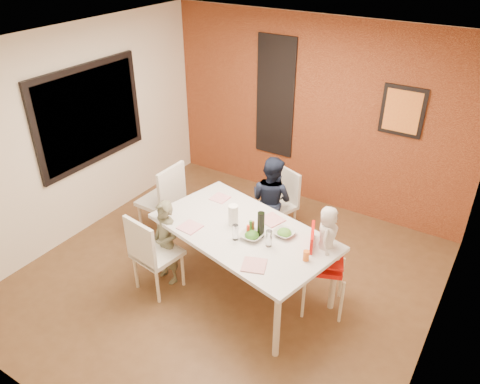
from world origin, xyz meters
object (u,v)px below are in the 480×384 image
Objects in this scene: toddler at (327,237)px; paper_towel_roll at (233,215)px; chair_far at (282,199)px; high_chair at (321,262)px; dining_table at (244,235)px; chair_left at (165,197)px; child_near at (166,242)px; child_far at (271,200)px; wine_bottle at (261,225)px; chair_near at (151,251)px.

toddler is 2.80× the size of paper_towel_roll.
chair_far is 1.49m from high_chair.
high_chair is at bearing 12.89° from dining_table.
chair_left is 0.91m from child_near.
child_near is 1.49m from child_far.
chair_far is 1.71m from child_near.
dining_table is 2.05× the size of chair_left.
wine_bottle is at bearing 85.16° from high_chair.
child_near is 3.64× the size of wine_bottle.
chair_far is 0.75× the size of child_far.
chair_far is (-0.19, 1.26, -0.24)m from dining_table.
wine_bottle is at bearing -3.74° from paper_towel_roll.
chair_left is at bearing 73.98° from toddler.
dining_table is 1.30m from chair_far.
high_chair is at bearing -24.88° from chair_far.
toddler reaches higher than dining_table.
high_chair is at bearing 9.59° from paper_towel_roll.
child_far is at bearing -75.89° from chair_far.
chair_left is at bearing -123.07° from chair_far.
dining_table is 8.89× the size of paper_towel_roll.
dining_table is 0.25m from paper_towel_roll.
high_chair is (1.69, 0.76, 0.05)m from chair_near.
chair_left is 1.55× the size of toddler.
child_far is (0.62, 1.35, 0.08)m from child_near.
high_chair is 1.76m from child_near.
toddler reaches higher than wine_bottle.
toddler is 2.35× the size of wine_bottle.
chair_near is 1.95m from chair_far.
chair_left reaches higher than chair_near.
child_far is 4.17× the size of wine_bottle.
dining_table is 2.05× the size of child_near.
paper_towel_roll is (-0.15, 0.03, 0.20)m from dining_table.
child_far is at bearing -103.47° from chair_near.
chair_left is 1.05× the size of high_chair.
toddler is 0.69m from wine_bottle.
chair_near is at bearing -88.72° from chair_far.
dining_table is at bearing 34.67° from child_near.
chair_near is 0.25m from child_near.
toddler is (0.86, 0.21, 0.19)m from dining_table.
toddler is at bearing -23.75° from chair_far.
chair_left is at bearing 167.41° from wine_bottle.
child_far reaches higher than child_near.
paper_towel_roll is (-0.36, 0.02, -0.02)m from wine_bottle.
chair_left is at bearing -50.13° from chair_near.
chair_left is 1.38m from child_far.
paper_towel_roll is at bearing 40.38° from child_near.
wine_bottle is (1.05, 0.32, 0.44)m from child_near.
chair_near is 1.28m from wine_bottle.
wine_bottle reaches higher than high_chair.
child_far is at bearing 40.89° from toddler.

